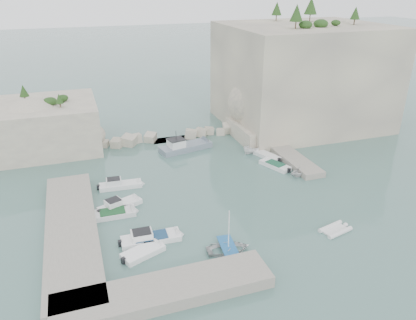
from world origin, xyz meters
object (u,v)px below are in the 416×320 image
object	(u,v)px
tender_east_b	(275,167)
tender_east_c	(267,157)
tender_east_d	(255,152)
work_boat	(186,150)
motorboat_b	(120,207)
motorboat_c	(113,216)
motorboat_d	(151,241)
tender_east_a	(299,176)
motorboat_a	(121,187)
rowboat	(228,251)
inflatable_dinghy	(335,231)
motorboat_e	(143,254)

from	to	relation	value
tender_east_b	tender_east_c	distance (m)	3.39
tender_east_d	work_boat	bearing A→B (deg)	55.43
motorboat_b	tender_east_d	xyz separation A→B (m)	(21.32, 9.68, 0.00)
motorboat_c	tender_east_b	world-z (taller)	same
motorboat_d	tender_east_b	bearing A→B (deg)	32.16
tender_east_a	tender_east_c	xyz separation A→B (m)	(-1.34, 6.85, 0.00)
motorboat_a	rowboat	distance (m)	18.35
motorboat_a	tender_east_d	bearing A→B (deg)	16.73
inflatable_dinghy	tender_east_b	size ratio (longest dim) A/B	0.70
motorboat_c	tender_east_c	distance (m)	24.94
motorboat_a	motorboat_c	xyz separation A→B (m)	(-1.73, -6.47, 0.00)
motorboat_b	tender_east_d	size ratio (longest dim) A/B	1.37
motorboat_a	rowboat	bearing A→B (deg)	-60.31
motorboat_d	tender_east_c	xyz separation A→B (m)	(20.21, 14.92, 0.00)
tender_east_c	work_boat	xyz separation A→B (m)	(-10.46, 6.64, 0.00)
motorboat_d	work_boat	xyz separation A→B (m)	(9.75, 21.56, 0.00)
tender_east_a	tender_east_d	distance (m)	9.41
motorboat_a	tender_east_b	distance (m)	21.12
tender_east_c	motorboat_b	bearing A→B (deg)	87.79
motorboat_c	tender_east_c	xyz separation A→B (m)	(23.29, 8.92, 0.00)
work_boat	motorboat_c	bearing A→B (deg)	-142.31
motorboat_b	motorboat_e	world-z (taller)	motorboat_b
motorboat_e	tender_east_c	bearing A→B (deg)	16.11
motorboat_a	tender_east_a	distance (m)	23.32
motorboat_e	tender_east_a	xyz separation A→B (m)	(22.72, 9.98, 0.00)
motorboat_d	inflatable_dinghy	world-z (taller)	motorboat_d
rowboat	tender_east_a	world-z (taller)	tender_east_a
motorboat_d	rowboat	world-z (taller)	motorboat_d
motorboat_d	rowboat	size ratio (longest dim) A/B	1.54
motorboat_d	work_boat	distance (m)	23.67
motorboat_b	tender_east_c	xyz separation A→B (m)	(22.29, 7.40, 0.00)
motorboat_d	tender_east_c	distance (m)	25.12
motorboat_d	inflatable_dinghy	distance (m)	18.93
motorboat_c	tender_east_c	bearing A→B (deg)	21.93
inflatable_dinghy	work_boat	world-z (taller)	work_boat
motorboat_d	work_boat	world-z (taller)	work_boat
motorboat_b	tender_east_d	distance (m)	23.41
motorboat_d	tender_east_c	size ratio (longest dim) A/B	1.35
inflatable_dinghy	work_boat	size ratio (longest dim) A/B	0.40
tender_east_a	rowboat	bearing A→B (deg)	122.71
tender_east_a	work_boat	xyz separation A→B (m)	(-11.80, 13.49, 0.00)
tender_east_b	motorboat_a	bearing A→B (deg)	65.52
rowboat	motorboat_a	bearing A→B (deg)	31.54
motorboat_b	work_boat	distance (m)	18.36
rowboat	tender_east_d	size ratio (longest dim) A/B	1.06
rowboat	motorboat_b	bearing A→B (deg)	42.78
motorboat_c	tender_east_d	size ratio (longest dim) A/B	1.36
tender_east_d	tender_east_a	bearing A→B (deg)	-175.60
motorboat_e	tender_east_c	size ratio (longest dim) A/B	0.92
motorboat_a	motorboat_d	bearing A→B (deg)	-80.06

